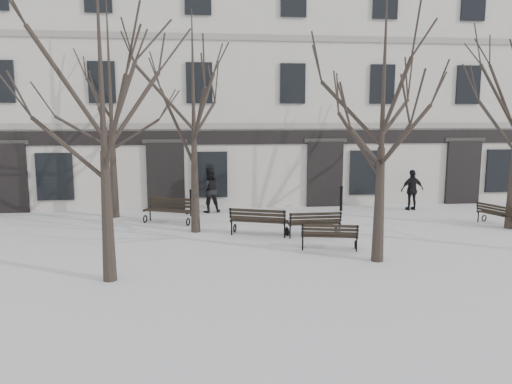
{
  "coord_description": "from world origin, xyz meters",
  "views": [
    {
      "loc": [
        -2.02,
        -13.66,
        4.03
      ],
      "look_at": [
        -0.15,
        3.0,
        1.46
      ],
      "focal_mm": 35.0,
      "sensor_mm": 36.0,
      "label": 1
    }
  ],
  "objects": [
    {
      "name": "ground",
      "position": [
        0.0,
        0.0,
        0.0
      ],
      "size": [
        100.0,
        100.0,
        0.0
      ],
      "primitive_type": "plane",
      "color": "silver",
      "rests_on": "ground"
    },
    {
      "name": "building",
      "position": [
        0.0,
        12.96,
        5.52
      ],
      "size": [
        40.4,
        10.2,
        11.4
      ],
      "color": "#B3B0A6",
      "rests_on": "ground"
    },
    {
      "name": "tree_1",
      "position": [
        -4.28,
        -1.47,
        4.78
      ],
      "size": [
        5.35,
        5.35,
        7.64
      ],
      "color": "black",
      "rests_on": "ground"
    },
    {
      "name": "tree_2",
      "position": [
        2.87,
        -0.59,
        4.73
      ],
      "size": [
        5.3,
        5.3,
        7.57
      ],
      "color": "black",
      "rests_on": "ground"
    },
    {
      "name": "tree_4",
      "position": [
        -5.44,
        6.49,
        5.45
      ],
      "size": [
        6.11,
        6.11,
        8.72
      ],
      "color": "black",
      "rests_on": "ground"
    },
    {
      "name": "tree_5",
      "position": [
        -2.21,
        3.56,
        4.7
      ],
      "size": [
        5.26,
        5.26,
        7.52
      ],
      "color": "black",
      "rests_on": "ground"
    },
    {
      "name": "bench_1",
      "position": [
        -0.09,
        2.73,
        0.53
      ],
      "size": [
        2.03,
        1.31,
        0.97
      ],
      "rotation": [
        0.0,
        0.0,
        2.79
      ],
      "color": "black",
      "rests_on": "ground"
    },
    {
      "name": "bench_2",
      "position": [
        1.82,
        0.66,
        0.46
      ],
      "size": [
        1.78,
        0.96,
        0.85
      ],
      "rotation": [
        0.0,
        0.0,
        2.92
      ],
      "color": "black",
      "rests_on": "ground"
    },
    {
      "name": "bench_3",
      "position": [
        -3.21,
        5.14,
        0.52
      ],
      "size": [
        1.97,
        1.37,
        0.95
      ],
      "rotation": [
        0.0,
        0.0,
        -0.42
      ],
      "color": "black",
      "rests_on": "ground"
    },
    {
      "name": "bench_4",
      "position": [
        1.74,
        2.35,
        0.49
      ],
      "size": [
        1.79,
        0.69,
        0.89
      ],
      "rotation": [
        0.0,
        0.0,
        3.16
      ],
      "color": "black",
      "rests_on": "ground"
    },
    {
      "name": "bench_5",
      "position": [
        8.87,
        3.25,
        0.45
      ],
      "size": [
        1.08,
        1.71,
        0.82
      ],
      "rotation": [
        0.0,
        0.0,
        1.91
      ],
      "color": "black",
      "rests_on": "ground"
    },
    {
      "name": "bollard_a",
      "position": [
        -2.4,
        6.39,
        0.59
      ],
      "size": [
        0.14,
        0.14,
        1.11
      ],
      "color": "black",
      "rests_on": "ground"
    },
    {
      "name": "bollard_b",
      "position": [
        3.94,
        6.76,
        0.58
      ],
      "size": [
        0.14,
        0.14,
        1.09
      ],
      "color": "black",
      "rests_on": "ground"
    },
    {
      "name": "pedestrian_b",
      "position": [
        -1.66,
        7.08,
        0.0
      ],
      "size": [
        1.01,
        0.84,
        1.89
      ],
      "primitive_type": "imported",
      "rotation": [
        0.0,
        0.0,
        3.29
      ],
      "color": "black",
      "rests_on": "ground"
    },
    {
      "name": "pedestrian_c",
      "position": [
        7.03,
        6.65,
        0.0
      ],
      "size": [
        1.05,
        0.5,
        1.75
      ],
      "primitive_type": "imported",
      "rotation": [
        0.0,
        0.0,
        3.21
      ],
      "color": "black",
      "rests_on": "ground"
    }
  ]
}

